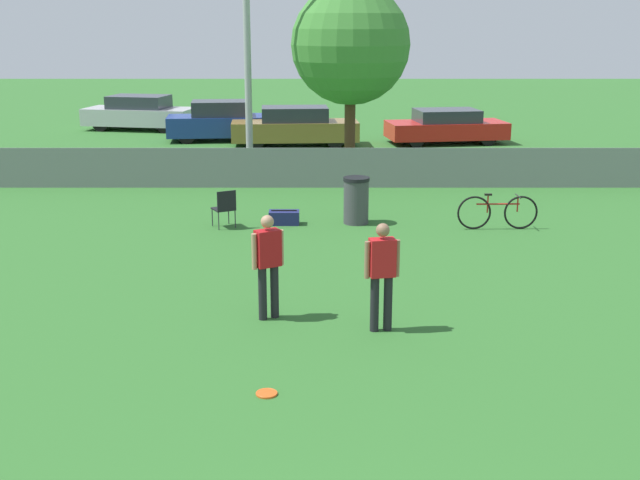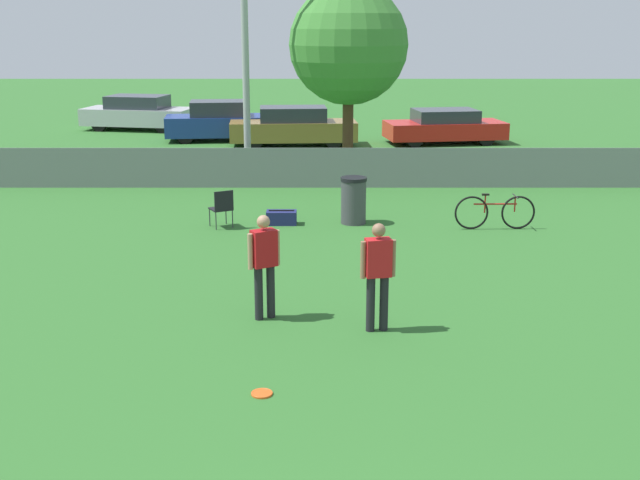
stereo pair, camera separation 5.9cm
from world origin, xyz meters
The scene contains 13 objects.
fence_backline centered at (0.00, 18.00, 0.55)m, with size 20.07×0.07×1.21m.
tree_near_pole centered at (0.74, 20.07, 3.76)m, with size 3.45×3.45×5.50m.
player_defender_red centered at (-0.93, 8.00, 0.94)m, with size 0.47×0.37×1.64m.
player_thrower_red centered at (0.76, 7.50, 0.94)m, with size 0.52×0.29×1.64m.
frisbee_disc centered at (-0.80, 5.37, 0.01)m, with size 0.27×0.27×0.03m.
folding_chair_sideline centered at (-2.25, 13.59, 0.49)m, with size 0.60×0.60×0.86m.
bicycle_sideline centered at (3.76, 13.46, 0.39)m, with size 1.78×0.44×0.80m.
trash_bin centered at (0.67, 14.00, 0.53)m, with size 0.59×0.59×1.06m.
gear_bag_sideline centered at (-0.95, 13.91, 0.15)m, with size 0.68×0.37×0.33m.
parked_car_silver centered at (-7.68, 29.99, 0.70)m, with size 4.76×2.65×1.42m.
parked_car_blue centered at (-3.96, 26.91, 0.72)m, with size 4.10×2.06×1.50m.
parked_car_tan centered at (-1.06, 25.62, 0.69)m, with size 4.69×1.96×1.41m.
parked_car_red centered at (4.56, 26.20, 0.63)m, with size 4.58×2.45×1.26m.
Camera 2 is at (-0.08, -3.66, 4.47)m, focal length 45.00 mm.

